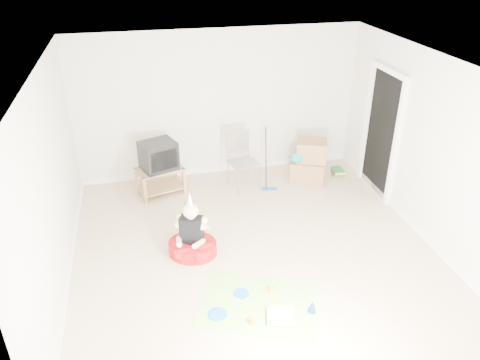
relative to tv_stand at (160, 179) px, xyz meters
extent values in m
plane|color=beige|center=(1.14, -1.89, -0.28)|extent=(5.00, 5.00, 0.00)
cube|color=black|center=(3.62, -0.69, 0.75)|extent=(0.02, 0.90, 2.05)
cube|color=#996F45|center=(0.00, 0.00, 0.18)|extent=(0.85, 0.66, 0.03)
cube|color=#996F45|center=(0.00, 0.00, -0.16)|extent=(0.85, 0.66, 0.03)
cube|color=#996F45|center=(-0.28, -0.29, -0.04)|extent=(0.06, 0.06, 0.47)
cube|color=#996F45|center=(0.39, -0.10, -0.04)|extent=(0.06, 0.06, 0.47)
cube|color=#996F45|center=(-0.39, 0.10, -0.04)|extent=(0.06, 0.06, 0.47)
cube|color=#996F45|center=(0.28, 0.29, -0.04)|extent=(0.06, 0.06, 0.47)
cube|color=black|center=(0.00, 0.00, 0.43)|extent=(0.68, 0.62, 0.48)
cube|color=#95959A|center=(1.42, -0.13, 0.21)|extent=(0.55, 0.54, 0.03)
cylinder|color=#95959A|center=(1.22, -0.18, 0.22)|extent=(0.02, 0.02, 1.00)
cylinder|color=#95959A|center=(1.61, -0.07, 0.22)|extent=(0.02, 0.02, 1.00)
cube|color=#996F4A|center=(2.60, -0.10, -0.09)|extent=(0.72, 0.65, 0.39)
cube|color=#996F4A|center=(2.66, -0.10, 0.29)|extent=(0.63, 0.57, 0.37)
ellipsoid|color=#0D9283|center=(2.39, -0.16, 0.21)|extent=(0.26, 0.18, 0.21)
cube|color=#2358AF|center=(1.83, -0.31, -0.26)|extent=(0.28, 0.14, 0.03)
cylinder|color=black|center=(1.83, -0.31, 0.27)|extent=(0.08, 0.36, 1.04)
cube|color=#22672E|center=(3.24, -0.02, -0.26)|extent=(0.29, 0.34, 0.03)
cube|color=#A52D23|center=(3.24, -0.02, -0.23)|extent=(0.26, 0.31, 0.03)
cube|color=beige|center=(3.24, -0.02, -0.20)|extent=(0.23, 0.28, 0.03)
cube|color=#22672E|center=(3.24, -0.02, -0.17)|extent=(0.19, 0.25, 0.03)
cylinder|color=#B11012|center=(0.29, -1.82, -0.19)|extent=(0.88, 0.88, 0.18)
cube|color=black|center=(0.29, -1.82, 0.11)|extent=(0.35, 0.28, 0.41)
sphere|color=beige|center=(0.29, -1.82, 0.42)|extent=(0.28, 0.28, 0.21)
cone|color=silver|center=(0.29, -1.82, 0.61)|extent=(0.11, 0.11, 0.16)
cube|color=#EF3298|center=(0.94, -3.02, -0.28)|extent=(1.73, 1.53, 0.01)
cube|color=white|center=(1.11, -3.31, -0.23)|extent=(0.36, 0.32, 0.08)
cube|color=#46C553|center=(1.11, -3.31, -0.27)|extent=(0.36, 0.32, 0.01)
cylinder|color=beige|center=(0.99, -3.33, -0.16)|extent=(0.01, 0.01, 0.07)
cylinder|color=beige|center=(1.03, -3.34, -0.16)|extent=(0.01, 0.01, 0.07)
cylinder|color=beige|center=(1.07, -3.35, -0.16)|extent=(0.01, 0.01, 0.07)
cylinder|color=beige|center=(1.11, -3.36, -0.16)|extent=(0.01, 0.01, 0.07)
cylinder|color=beige|center=(1.16, -3.37, -0.16)|extent=(0.01, 0.01, 0.07)
cylinder|color=beige|center=(1.20, -3.38, -0.16)|extent=(0.01, 0.01, 0.07)
cylinder|color=beige|center=(1.01, -3.23, -0.16)|extent=(0.01, 0.01, 0.07)
cylinder|color=beige|center=(1.06, -3.24, -0.16)|extent=(0.01, 0.01, 0.07)
cylinder|color=beige|center=(1.10, -3.25, -0.16)|extent=(0.01, 0.01, 0.07)
cylinder|color=beige|center=(1.14, -3.27, -0.16)|extent=(0.01, 0.01, 0.07)
cylinder|color=beige|center=(1.18, -3.28, -0.16)|extent=(0.01, 0.01, 0.07)
cylinder|color=beige|center=(1.22, -3.29, -0.16)|extent=(0.01, 0.01, 0.07)
cylinder|color=blue|center=(0.76, -2.79, -0.27)|extent=(0.27, 0.27, 0.01)
cylinder|color=blue|center=(0.41, -3.07, -0.27)|extent=(0.27, 0.27, 0.01)
cylinder|color=orange|center=(1.13, -2.82, -0.23)|extent=(0.09, 0.09, 0.08)
cylinder|color=orange|center=(0.77, -3.30, -0.23)|extent=(0.08, 0.08, 0.08)
cone|color=#1836AE|center=(1.50, -3.27, -0.19)|extent=(0.15, 0.15, 0.16)
camera|label=1|loc=(-0.25, -7.12, 3.70)|focal=35.00mm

